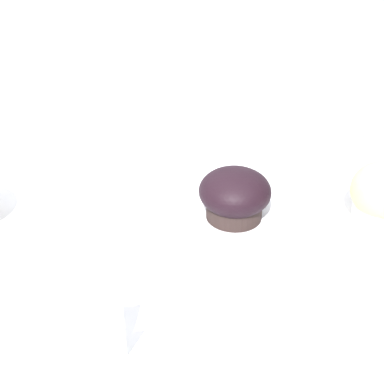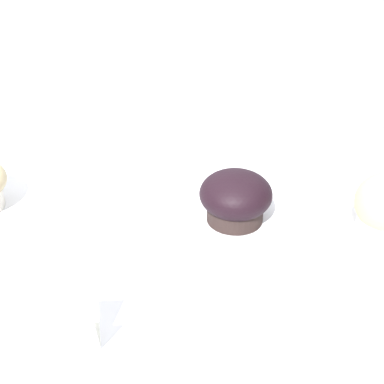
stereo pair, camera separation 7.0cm
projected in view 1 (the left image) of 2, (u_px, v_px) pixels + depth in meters
name	position (u px, v px, depth m)	size (l,w,h in m)	color
wall_back	(38.00, 105.00, 1.17)	(3.20, 0.10, 1.80)	#B2B7BC
muffin_back_left	(383.00, 195.00, 0.70)	(0.09, 0.09, 0.09)	white
muffin_back_right	(235.00, 195.00, 0.71)	(0.10, 0.10, 0.07)	#2C201E
price_card	(99.00, 337.00, 0.50)	(0.06, 0.05, 0.06)	white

